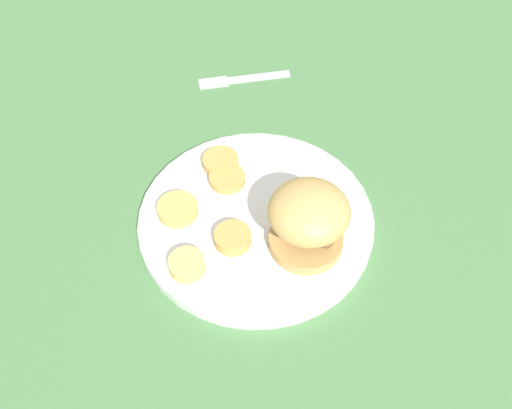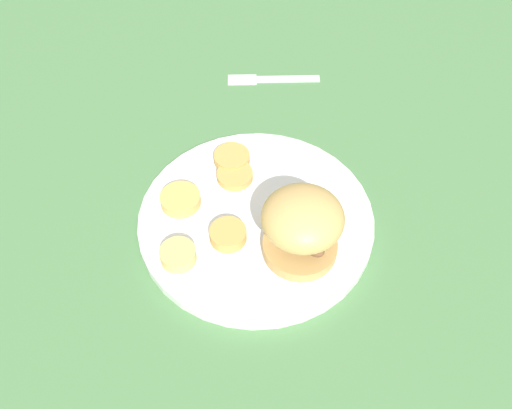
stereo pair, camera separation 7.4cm
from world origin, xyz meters
TOP-DOWN VIEW (x-y plane):
  - ground_plane at (0.00, 0.00)m, footprint 4.00×4.00m
  - dinner_plate at (0.00, 0.00)m, footprint 0.30×0.30m
  - sandwich at (0.06, -0.04)m, footprint 0.10×0.10m
  - potato_round_0 at (-0.03, -0.04)m, footprint 0.05×0.05m
  - potato_round_1 at (-0.05, 0.09)m, footprint 0.05×0.05m
  - potato_round_2 at (-0.10, 0.00)m, footprint 0.05×0.05m
  - potato_round_3 at (-0.04, 0.06)m, footprint 0.05×0.05m
  - potato_round_4 at (-0.08, -0.08)m, footprint 0.04×0.04m
  - fork at (-0.04, 0.28)m, footprint 0.15×0.05m

SIDE VIEW (x-z plane):
  - ground_plane at x=0.00m, z-range 0.00..0.00m
  - fork at x=-0.04m, z-range 0.00..0.00m
  - dinner_plate at x=0.00m, z-range 0.00..0.02m
  - potato_round_3 at x=-0.04m, z-range 0.02..0.03m
  - potato_round_1 at x=-0.05m, z-range 0.02..0.03m
  - potato_round_2 at x=-0.10m, z-range 0.02..0.03m
  - potato_round_0 at x=-0.03m, z-range 0.02..0.03m
  - potato_round_4 at x=-0.08m, z-range 0.02..0.03m
  - sandwich at x=0.06m, z-range 0.02..0.11m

